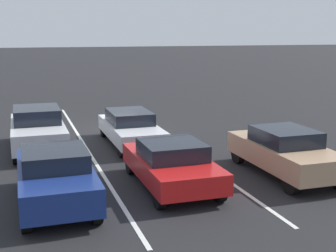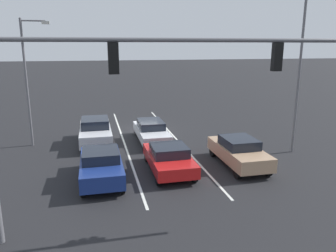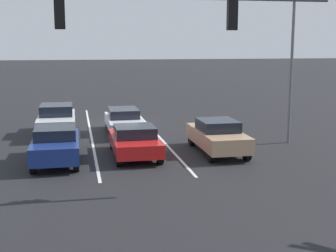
# 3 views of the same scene
# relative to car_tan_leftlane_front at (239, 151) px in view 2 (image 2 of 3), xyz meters

# --- Properties ---
(ground_plane) EXTENTS (240.00, 240.00, 0.00)m
(ground_plane) POSITION_rel_car_tan_leftlane_front_xyz_m (3.68, -8.84, -0.77)
(ground_plane) COLOR black
(lane_stripe_left_divider) EXTENTS (0.12, 18.57, 0.01)m
(lane_stripe_left_divider) POSITION_rel_car_tan_leftlane_front_xyz_m (1.93, -5.55, -0.76)
(lane_stripe_left_divider) COLOR silver
(lane_stripe_left_divider) RESTS_ON ground_plane
(lane_stripe_center_divider) EXTENTS (0.12, 18.57, 0.01)m
(lane_stripe_center_divider) POSITION_rel_car_tan_leftlane_front_xyz_m (5.42, -5.55, -0.76)
(lane_stripe_center_divider) COLOR silver
(lane_stripe_center_divider) RESTS_ON ground_plane
(car_tan_leftlane_front) EXTENTS (1.80, 4.46, 1.48)m
(car_tan_leftlane_front) POSITION_rel_car_tan_leftlane_front_xyz_m (0.00, 0.00, 0.00)
(car_tan_leftlane_front) COLOR tan
(car_tan_leftlane_front) RESTS_ON ground_plane
(car_red_midlane_front) EXTENTS (1.92, 4.25, 1.34)m
(car_red_midlane_front) POSITION_rel_car_tan_leftlane_front_xyz_m (3.72, -0.01, -0.07)
(car_red_midlane_front) COLOR red
(car_red_midlane_front) RESTS_ON ground_plane
(car_navy_rightlane_front) EXTENTS (1.85, 4.31, 1.47)m
(car_navy_rightlane_front) POSITION_rel_car_tan_leftlane_front_xyz_m (7.02, 0.41, -0.01)
(car_navy_rightlane_front) COLOR navy
(car_navy_rightlane_front) RESTS_ON ground_plane
(car_white_midlane_second) EXTENTS (1.77, 4.72, 1.34)m
(car_white_midlane_second) POSITION_rel_car_tan_leftlane_front_xyz_m (3.64, -5.42, -0.07)
(car_white_midlane_second) COLOR silver
(car_white_midlane_second) RESTS_ON ground_plane
(car_silver_rightlane_second) EXTENTS (1.90, 4.72, 1.61)m
(car_silver_rightlane_second) POSITION_rel_car_tan_leftlane_front_xyz_m (7.19, -5.70, 0.06)
(car_silver_rightlane_second) COLOR silver
(car_silver_rightlane_second) RESTS_ON ground_plane
(traffic_signal_gantry) EXTENTS (12.69, 0.37, 6.60)m
(traffic_signal_gantry) POSITION_rel_car_tan_leftlane_front_xyz_m (6.35, 4.72, 4.22)
(traffic_signal_gantry) COLOR slate
(traffic_signal_gantry) RESTS_ON ground_plane
(street_lamp_right_shoulder) EXTENTS (1.67, 0.24, 7.65)m
(street_lamp_right_shoulder) POSITION_rel_car_tan_leftlane_front_xyz_m (10.89, -6.13, 3.63)
(street_lamp_right_shoulder) COLOR slate
(street_lamp_right_shoulder) RESTS_ON ground_plane
(street_lamp_left_shoulder) EXTENTS (1.99, 0.24, 9.44)m
(street_lamp_left_shoulder) POSITION_rel_car_tan_leftlane_front_xyz_m (-3.88, -1.36, 4.60)
(street_lamp_left_shoulder) COLOR slate
(street_lamp_left_shoulder) RESTS_ON ground_plane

